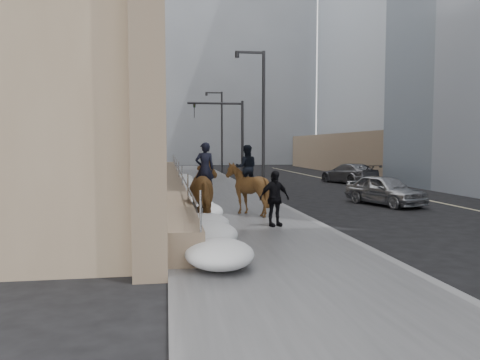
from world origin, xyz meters
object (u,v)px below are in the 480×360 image
(mounted_horse_left, at_px, (208,192))
(mounted_horse_right, at_px, (247,186))
(pedestrian, at_px, (274,198))
(car_grey, at_px, (349,173))
(car_silver, at_px, (385,190))

(mounted_horse_left, height_order, mounted_horse_right, mounted_horse_left)
(mounted_horse_right, xyz_separation_m, pedestrian, (0.45, -2.68, -0.19))
(mounted_horse_left, height_order, car_grey, mounted_horse_left)
(mounted_horse_left, bearing_deg, car_silver, -156.35)
(car_silver, bearing_deg, pedestrian, -157.48)
(mounted_horse_left, bearing_deg, car_grey, -130.96)
(car_silver, height_order, car_grey, car_grey)
(mounted_horse_left, distance_m, car_silver, 9.99)
(car_grey, bearing_deg, mounted_horse_left, 39.52)
(pedestrian, relative_size, car_silver, 0.44)
(mounted_horse_left, height_order, car_silver, mounted_horse_left)
(mounted_horse_right, bearing_deg, mounted_horse_left, 59.84)
(car_silver, bearing_deg, car_grey, 58.05)
(mounted_horse_left, xyz_separation_m, mounted_horse_right, (1.69, 2.26, -0.02))
(pedestrian, height_order, car_grey, pedestrian)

